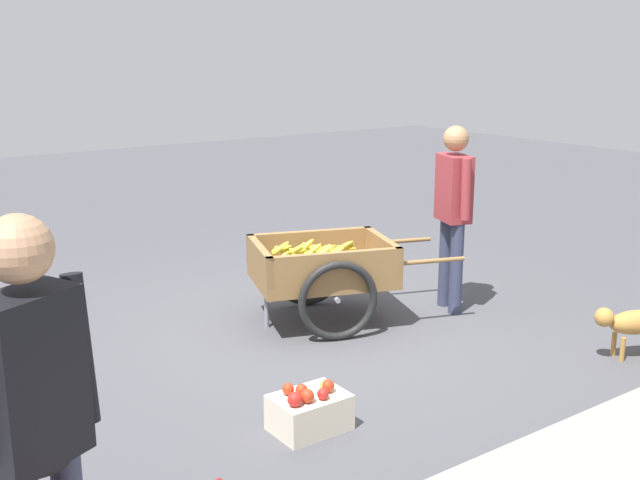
{
  "coord_description": "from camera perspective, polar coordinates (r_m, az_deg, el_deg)",
  "views": [
    {
      "loc": [
        3.33,
        4.68,
        2.22
      ],
      "look_at": [
        -0.09,
        -0.1,
        0.75
      ],
      "focal_mm": 43.47,
      "sensor_mm": 36.0,
      "label": 1
    }
  ],
  "objects": [
    {
      "name": "cyclist_person",
      "position": [
        2.83,
        -20.33,
        -11.67
      ],
      "size": [
        0.48,
        0.34,
        1.71
      ],
      "color": "#333851",
      "rests_on": "ground"
    },
    {
      "name": "ground_plane",
      "position": [
        6.15,
        -0.12,
        -7.1
      ],
      "size": [
        24.0,
        24.0,
        0.0
      ],
      "primitive_type": "plane",
      "color": "#47474C"
    },
    {
      "name": "apple_crate",
      "position": [
        4.7,
        -0.78,
        -12.43
      ],
      "size": [
        0.44,
        0.32,
        0.3
      ],
      "color": "beige",
      "rests_on": "ground"
    },
    {
      "name": "fruit_cart",
      "position": [
        6.33,
        0.12,
        -2.27
      ],
      "size": [
        1.81,
        1.27,
        0.73
      ],
      "color": "olive",
      "rests_on": "ground"
    },
    {
      "name": "vendor_person",
      "position": [
        6.62,
        9.79,
        2.78
      ],
      "size": [
        0.3,
        0.54,
        1.59
      ],
      "color": "#333851",
      "rests_on": "ground"
    },
    {
      "name": "dog",
      "position": [
        6.1,
        21.96,
        -5.66
      ],
      "size": [
        0.63,
        0.34,
        0.4
      ],
      "color": "#AD7A38",
      "rests_on": "ground"
    }
  ]
}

